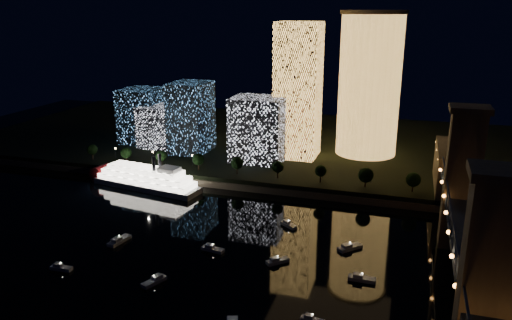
{
  "coord_description": "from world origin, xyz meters",
  "views": [
    {
      "loc": [
        46.15,
        -124.47,
        80.23
      ],
      "look_at": [
        -10.23,
        55.0,
        23.29
      ],
      "focal_mm": 35.0,
      "sensor_mm": 36.0,
      "label": 1
    }
  ],
  "objects_px": {
    "truss_bridge": "(472,265)",
    "riverboat": "(142,178)",
    "tower_rectangular": "(298,91)",
    "tower_cylindrical": "(369,84)"
  },
  "relations": [
    {
      "from": "tower_rectangular",
      "to": "truss_bridge",
      "type": "bearing_deg",
      "value": -58.76
    },
    {
      "from": "tower_cylindrical",
      "to": "riverboat",
      "type": "relative_size",
      "value": 1.27
    },
    {
      "from": "truss_bridge",
      "to": "riverboat",
      "type": "xyz_separation_m",
      "value": [
        -136.15,
        66.66,
        -11.78
      ]
    },
    {
      "from": "tower_rectangular",
      "to": "riverboat",
      "type": "height_order",
      "value": "tower_rectangular"
    },
    {
      "from": "riverboat",
      "to": "tower_cylindrical",
      "type": "bearing_deg",
      "value": 37.43
    },
    {
      "from": "truss_bridge",
      "to": "riverboat",
      "type": "height_order",
      "value": "truss_bridge"
    },
    {
      "from": "tower_rectangular",
      "to": "riverboat",
      "type": "xyz_separation_m",
      "value": [
        -60.91,
        -57.38,
        -35.31
      ]
    },
    {
      "from": "tower_cylindrical",
      "to": "tower_rectangular",
      "type": "xyz_separation_m",
      "value": [
        -34.71,
        -15.81,
        -2.82
      ]
    },
    {
      "from": "tower_cylindrical",
      "to": "tower_rectangular",
      "type": "distance_m",
      "value": 38.25
    },
    {
      "from": "tower_cylindrical",
      "to": "truss_bridge",
      "type": "relative_size",
      "value": 0.28
    }
  ]
}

